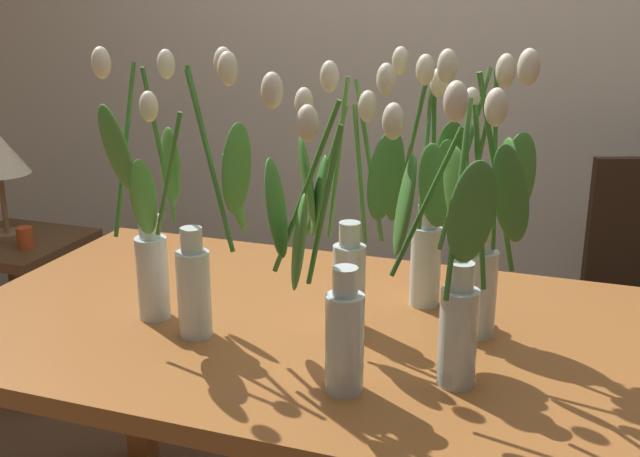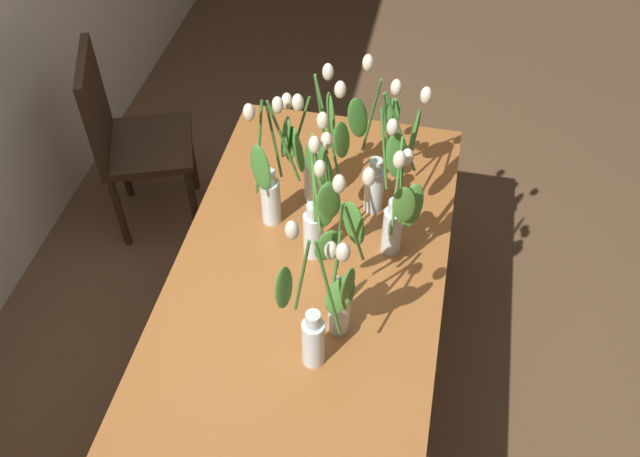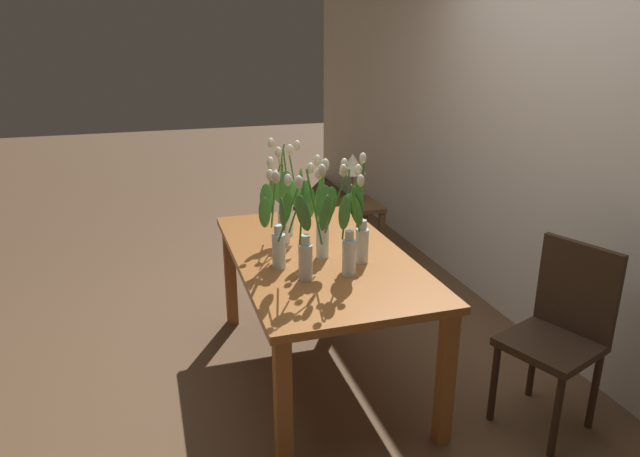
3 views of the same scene
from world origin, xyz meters
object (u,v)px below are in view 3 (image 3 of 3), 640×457
Objects in this scene: dining_table at (319,269)px; side_table at (351,217)px; tulip_vase_1 at (284,208)px; tulip_vase_6 at (359,224)px; table_lamp at (352,165)px; pillar_candle at (349,203)px; tulip_vase_3 at (346,234)px; tulip_vase_5 at (302,234)px; tulip_vase_0 at (275,233)px; dining_chair at (561,326)px; tulip_vase_4 at (287,203)px; tulip_vase_2 at (320,217)px.

side_table is (-1.44, 0.72, -0.22)m from dining_table.
tulip_vase_1 reaches higher than tulip_vase_6.
pillar_candle is (0.15, -0.08, -0.27)m from table_lamp.
dining_table is 21.33× the size of pillar_candle.
tulip_vase_5 reaches higher than tulip_vase_3.
side_table is at bearing 160.90° from tulip_vase_6.
dining_table reaches higher than side_table.
table_lamp reaches higher than pillar_candle.
tulip_vase_5 is at bearing -26.96° from table_lamp.
pillar_candle is at bearing 147.38° from tulip_vase_0.
table_lamp is (-1.80, 0.69, -0.10)m from tulip_vase_3.
tulip_vase_6 is 0.61× the size of dining_chair.
dining_table is at bearing -26.27° from table_lamp.
pillar_candle reaches higher than side_table.
table_lamp is (-1.28, 0.87, -0.09)m from tulip_vase_1.
tulip_vase_6 is (-0.14, 0.34, -0.03)m from tulip_vase_5.
dining_chair is at bearing 44.93° from tulip_vase_4.
tulip_vase_5 is (0.53, -0.04, 0.03)m from tulip_vase_1.
dining_table is 1.68m from table_lamp.
side_table is 0.43m from table_lamp.
table_lamp is at bearing 158.19° from side_table.
dining_chair is (0.74, 1.00, -0.12)m from dining_table.
dining_chair is (1.10, 1.09, -0.41)m from tulip_vase_4.
side_table is (-2.18, -0.29, -0.09)m from dining_chair.
dining_chair is at bearing 56.18° from tulip_vase_6.
table_lamp is (-1.14, 0.83, -0.08)m from tulip_vase_4.
tulip_vase_3 is at bearing -21.11° from table_lamp.
tulip_vase_0 reaches higher than dining_table.
pillar_candle is at bearing -170.56° from dining_chair.
tulip_vase_3 is 0.23m from tulip_vase_5.
tulip_vase_1 reaches higher than dining_chair.
tulip_vase_4 reaches higher than table_lamp.
pillar_candle is at bearing 142.92° from tulip_vase_4.
tulip_vase_2 reaches higher than table_lamp.
tulip_vase_0 reaches higher than side_table.
tulip_vase_0 is 1.00× the size of tulip_vase_2.
tulip_vase_1 reaches higher than pillar_candle.
tulip_vase_1 is 0.55m from tulip_vase_3.
tulip_vase_5 is 1.06× the size of side_table.
table_lamp is (-1.67, 0.58, -0.10)m from tulip_vase_6.
dining_table is 2.77× the size of tulip_vase_1.
tulip_vase_6 is 1.42× the size of table_lamp.
tulip_vase_2 is at bearing 146.46° from tulip_vase_5.
tulip_vase_4 is (-0.35, -0.09, 0.29)m from dining_table.
pillar_candle is at bearing -28.18° from table_lamp.
tulip_vase_6 reaches higher than side_table.
dining_table is 2.77× the size of tulip_vase_3.
tulip_vase_0 is 1.48m from dining_chair.
side_table is at bearing 148.87° from pillar_candle.
dining_table is 2.91× the size of side_table.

